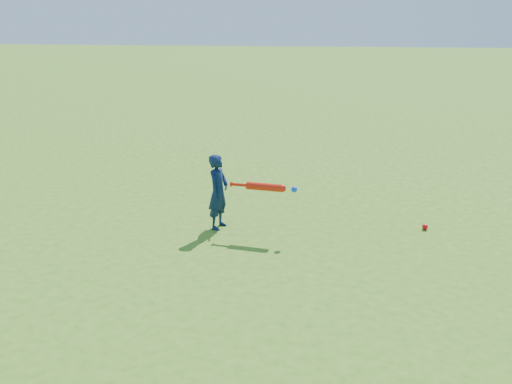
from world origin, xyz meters
The scene contains 4 objects.
ground centered at (0.00, 0.00, 0.00)m, with size 80.00×80.00×0.00m, color #3C6D1A.
child centered at (0.75, 0.50, 0.49)m, with size 0.35×0.23×0.97m, color #0D1C3F.
ground_ball_red centered at (3.40, 0.75, 0.04)m, with size 0.08×0.08×0.08m, color red.
bat_swing centered at (1.40, 0.35, 0.62)m, with size 0.85×0.20×0.10m.
Camera 1 is at (2.08, -6.30, 2.69)m, focal length 40.00 mm.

